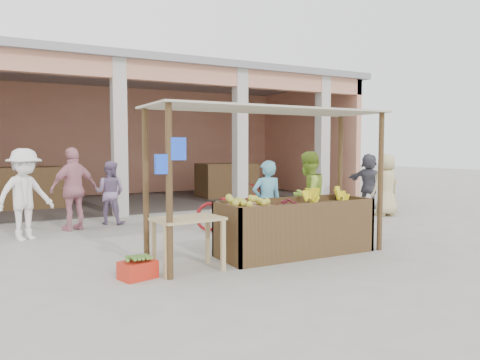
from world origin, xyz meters
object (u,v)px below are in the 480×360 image
vendor_green (308,193)px  motorcycle (236,206)px  side_table (188,227)px  vendor_blue (267,200)px  fruit_stall (295,230)px  red_crate (138,270)px

vendor_green → motorcycle: bearing=-86.3°
vendor_green → motorcycle: size_ratio=0.93×
side_table → vendor_green: 3.06m
side_table → motorcycle: (2.18, 2.68, -0.13)m
side_table → vendor_blue: 2.16m
fruit_stall → side_table: size_ratio=2.55×
vendor_blue → motorcycle: vendor_blue is taller
red_crate → vendor_green: bearing=0.6°
red_crate → motorcycle: 4.05m
motorcycle → vendor_green: bearing=-152.9°
side_table → red_crate: side_table is taller
fruit_stall → vendor_green: size_ratio=1.46×
fruit_stall → vendor_green: 1.36m
fruit_stall → red_crate: fruit_stall is taller
side_table → vendor_blue: vendor_blue is taller
side_table → vendor_green: (2.87, 1.02, 0.26)m
side_table → fruit_stall: bearing=-2.4°
side_table → vendor_green: vendor_green is taller
fruit_stall → vendor_blue: bearing=92.9°
red_crate → motorcycle: motorcycle is taller
fruit_stall → vendor_blue: size_ratio=1.59×
motorcycle → vendor_blue: bearing=175.8°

